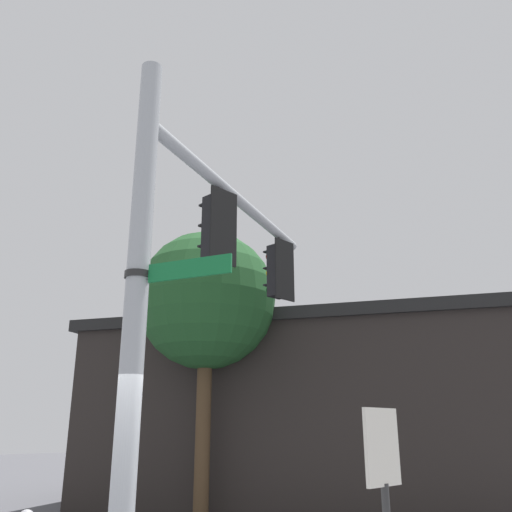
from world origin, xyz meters
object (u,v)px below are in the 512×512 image
object	(u,v)px
traffic_light_nearest_pole	(215,229)
street_name_sign	(162,272)
traffic_light_mid_inner	(277,271)
historical_marker	(384,483)

from	to	relation	value
traffic_light_nearest_pole	street_name_sign	size ratio (longest dim) A/B	0.99
traffic_light_mid_inner	street_name_sign	size ratio (longest dim) A/B	0.99
street_name_sign	traffic_light_nearest_pole	bearing A→B (deg)	30.52
traffic_light_nearest_pole	street_name_sign	world-z (taller)	traffic_light_nearest_pole
traffic_light_nearest_pole	historical_marker	world-z (taller)	traffic_light_nearest_pole
traffic_light_mid_inner	historical_marker	bearing A→B (deg)	-125.39
traffic_light_mid_inner	traffic_light_nearest_pole	bearing A→B (deg)	-159.95
traffic_light_nearest_pole	traffic_light_mid_inner	xyz separation A→B (m)	(2.48, 0.91, 0.00)
street_name_sign	historical_marker	bearing A→B (deg)	-50.98
historical_marker	traffic_light_nearest_pole	bearing A→B (deg)	86.16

